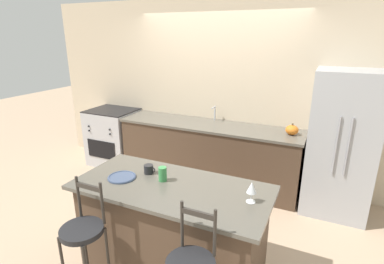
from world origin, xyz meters
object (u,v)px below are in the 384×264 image
at_px(bar_stool_near, 84,242).
at_px(dinner_plate, 122,177).
at_px(wine_glass, 252,188).
at_px(oven_range, 114,137).
at_px(refrigerator, 341,144).
at_px(tumbler_cup, 163,174).
at_px(coffee_mug, 149,169).
at_px(pumpkin_decoration, 292,130).

distance_m(bar_stool_near, dinner_plate, 0.64).
bearing_deg(dinner_plate, wine_glass, 4.45).
distance_m(oven_range, bar_stool_near, 2.97).
distance_m(refrigerator, tumbler_cup, 2.32).
relative_size(oven_range, tumbler_cup, 7.17).
height_order(bar_stool_near, coffee_mug, bar_stool_near).
distance_m(refrigerator, coffee_mug, 2.39).
relative_size(refrigerator, tumbler_cup, 13.44).
xyz_separation_m(bar_stool_near, tumbler_cup, (0.36, 0.67, 0.39)).
distance_m(dinner_plate, tumbler_cup, 0.40).
height_order(oven_range, dinner_plate, oven_range).
bearing_deg(coffee_mug, bar_stool_near, -101.83).
height_order(oven_range, bar_stool_near, bar_stool_near).
height_order(coffee_mug, tumbler_cup, tumbler_cup).
bearing_deg(wine_glass, dinner_plate, -175.55).
height_order(wine_glass, coffee_mug, wine_glass).
distance_m(dinner_plate, coffee_mug, 0.26).
distance_m(refrigerator, pumpkin_decoration, 0.60).
bearing_deg(oven_range, refrigerator, -0.21).
bearing_deg(pumpkin_decoration, coffee_mug, -122.96).
bearing_deg(dinner_plate, coffee_mug, 47.27).
height_order(refrigerator, dinner_plate, refrigerator).
distance_m(bar_stool_near, wine_glass, 1.42).
xyz_separation_m(oven_range, wine_glass, (2.87, -1.80, 0.55)).
bearing_deg(oven_range, wine_glass, -32.05).
height_order(coffee_mug, pumpkin_decoration, pumpkin_decoration).
bearing_deg(tumbler_cup, wine_glass, -1.39).
height_order(dinner_plate, tumbler_cup, tumbler_cup).
xyz_separation_m(bar_stool_near, pumpkin_decoration, (1.26, 2.45, 0.42)).
height_order(bar_stool_near, tumbler_cup, bar_stool_near).
height_order(bar_stool_near, pumpkin_decoration, bar_stool_near).
distance_m(bar_stool_near, pumpkin_decoration, 2.79).
bearing_deg(wine_glass, coffee_mug, 174.58).
relative_size(refrigerator, bar_stool_near, 1.65).
bearing_deg(dinner_plate, tumbler_cup, 16.81).
distance_m(bar_stool_near, coffee_mug, 0.84).
relative_size(bar_stool_near, wine_glass, 6.15).
height_order(wine_glass, pumpkin_decoration, pumpkin_decoration).
relative_size(bar_stool_near, coffee_mug, 9.10).
xyz_separation_m(refrigerator, bar_stool_near, (-1.86, -2.43, -0.32)).
relative_size(bar_stool_near, tumbler_cup, 8.13).
bearing_deg(wine_glass, pumpkin_decoration, 87.53).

